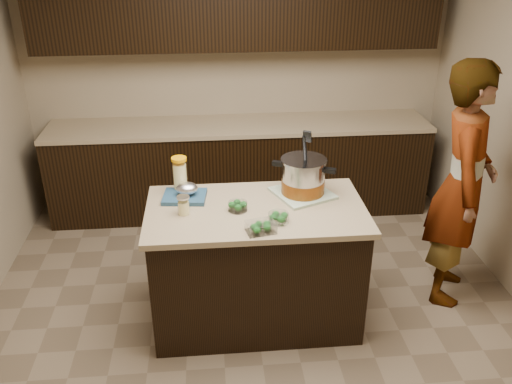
# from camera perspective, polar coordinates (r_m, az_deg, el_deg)

# --- Properties ---
(ground_plane) EXTENTS (4.00, 4.00, 0.00)m
(ground_plane) POSITION_cam_1_polar(r_m,az_deg,el_deg) (4.09, 0.00, -12.90)
(ground_plane) COLOR brown
(ground_plane) RESTS_ON ground
(room_shell) EXTENTS (4.04, 4.04, 2.72)m
(room_shell) POSITION_cam_1_polar(r_m,az_deg,el_deg) (3.29, 0.00, 10.92)
(room_shell) COLOR tan
(room_shell) RESTS_ON ground
(back_cabinets) EXTENTS (3.60, 0.63, 2.33)m
(back_cabinets) POSITION_cam_1_polar(r_m,az_deg,el_deg) (5.17, -1.78, 7.77)
(back_cabinets) COLOR black
(back_cabinets) RESTS_ON ground
(island) EXTENTS (1.46, 0.81, 0.90)m
(island) POSITION_cam_1_polar(r_m,az_deg,el_deg) (3.82, 0.00, -7.64)
(island) COLOR black
(island) RESTS_ON ground
(dish_towel) EXTENTS (0.47, 0.47, 0.02)m
(dish_towel) POSITION_cam_1_polar(r_m,az_deg,el_deg) (3.78, 4.91, -0.13)
(dish_towel) COLOR #698F60
(dish_towel) RESTS_ON island
(stock_pot) EXTENTS (0.42, 0.42, 0.45)m
(stock_pot) POSITION_cam_1_polar(r_m,az_deg,el_deg) (3.73, 4.98, 1.45)
(stock_pot) COLOR #B7B7BC
(stock_pot) RESTS_ON dish_towel
(lemonade_pitcher) EXTENTS (0.13, 0.13, 0.25)m
(lemonade_pitcher) POSITION_cam_1_polar(r_m,az_deg,el_deg) (3.80, -8.00, 1.66)
(lemonade_pitcher) COLOR #F4E695
(lemonade_pitcher) RESTS_ON island
(mason_jar) EXTENTS (0.08, 0.08, 0.13)m
(mason_jar) POSITION_cam_1_polar(r_m,az_deg,el_deg) (3.52, -7.63, -1.43)
(mason_jar) COLOR #F4E695
(mason_jar) RESTS_ON island
(broccoli_tub_left) EXTENTS (0.16, 0.16, 0.06)m
(broccoli_tub_left) POSITION_cam_1_polar(r_m,az_deg,el_deg) (3.55, -1.94, -1.54)
(broccoli_tub_left) COLOR silver
(broccoli_tub_left) RESTS_ON island
(broccoli_tub_right) EXTENTS (0.13, 0.13, 0.06)m
(broccoli_tub_right) POSITION_cam_1_polar(r_m,az_deg,el_deg) (3.42, 2.38, -2.76)
(broccoli_tub_right) COLOR silver
(broccoli_tub_right) RESTS_ON island
(broccoli_tub_rect) EXTENTS (0.20, 0.16, 0.06)m
(broccoli_tub_rect) POSITION_cam_1_polar(r_m,az_deg,el_deg) (3.31, 0.49, -3.76)
(broccoli_tub_rect) COLOR silver
(broccoli_tub_rect) RESTS_ON island
(blue_tray) EXTENTS (0.31, 0.26, 0.11)m
(blue_tray) POSITION_cam_1_polar(r_m,az_deg,el_deg) (3.73, -7.42, -0.17)
(blue_tray) COLOR navy
(blue_tray) RESTS_ON island
(person) EXTENTS (0.66, 0.78, 1.82)m
(person) POSITION_cam_1_polar(r_m,az_deg,el_deg) (4.15, 20.88, 0.64)
(person) COLOR gray
(person) RESTS_ON ground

